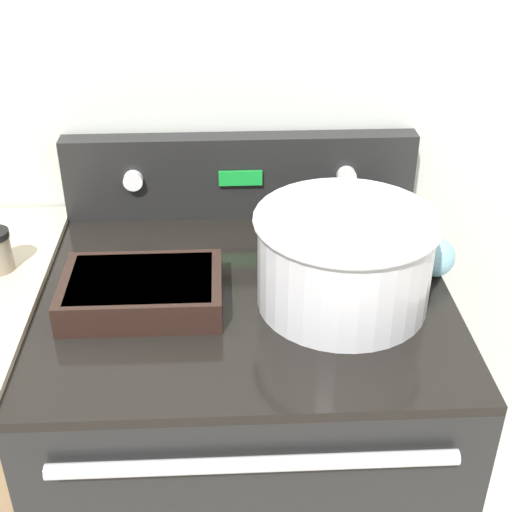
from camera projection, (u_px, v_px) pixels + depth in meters
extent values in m
cube|color=silver|center=(238.00, 67.00, 1.44)|extent=(8.00, 0.05, 2.50)
cube|color=black|center=(247.00, 476.00, 1.54)|extent=(0.73, 0.65, 0.93)
cube|color=black|center=(245.00, 293.00, 1.29)|extent=(0.73, 0.65, 0.02)
cylinder|color=silver|center=(254.00, 464.00, 1.03)|extent=(0.60, 0.02, 0.02)
cube|color=black|center=(240.00, 176.00, 1.50)|extent=(0.73, 0.05, 0.18)
cylinder|color=white|center=(133.00, 181.00, 1.46)|extent=(0.04, 0.02, 0.04)
cylinder|color=white|center=(347.00, 176.00, 1.47)|extent=(0.04, 0.02, 0.04)
cube|color=green|center=(241.00, 178.00, 1.47)|extent=(0.09, 0.01, 0.03)
cylinder|color=silver|center=(344.00, 261.00, 1.21)|extent=(0.30, 0.30, 0.17)
torus|color=silver|center=(347.00, 219.00, 1.17)|extent=(0.31, 0.31, 0.01)
cylinder|color=beige|center=(347.00, 226.00, 1.18)|extent=(0.27, 0.27, 0.02)
cube|color=black|center=(142.00, 292.00, 1.23)|extent=(0.28, 0.18, 0.06)
cube|color=beige|center=(142.00, 285.00, 1.22)|extent=(0.24, 0.16, 0.03)
cylinder|color=#7AB2C6|center=(415.00, 233.00, 1.45)|extent=(0.01, 0.29, 0.01)
sphere|color=#7AB2C6|center=(435.00, 257.00, 1.31)|extent=(0.07, 0.07, 0.07)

